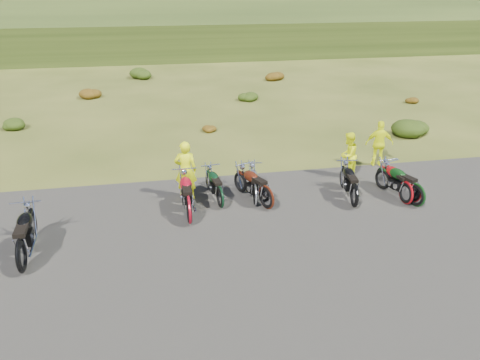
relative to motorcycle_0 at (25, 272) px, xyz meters
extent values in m
plane|color=#384316|center=(5.99, 0.79, 0.00)|extent=(300.00, 300.00, 0.00)
cube|color=black|center=(5.99, -1.21, 0.00)|extent=(20.00, 12.00, 0.04)
cube|color=#2A3A13|center=(5.99, 110.79, 0.00)|extent=(300.00, 90.00, 9.17)
ellipsoid|color=#1E330C|center=(-3.11, 12.09, 0.31)|extent=(1.03, 1.03, 0.61)
ellipsoid|color=#64310C|center=(-0.21, 17.39, 0.38)|extent=(1.30, 1.30, 0.77)
ellipsoid|color=#1E330C|center=(2.69, 22.69, 0.46)|extent=(1.56, 1.56, 0.92)
ellipsoid|color=#64310C|center=(5.59, 9.99, 0.23)|extent=(0.77, 0.77, 0.45)
ellipsoid|color=#1E330C|center=(8.49, 15.29, 0.31)|extent=(1.03, 1.03, 0.61)
ellipsoid|color=#64310C|center=(11.39, 20.59, 0.38)|extent=(1.30, 1.30, 0.77)
ellipsoid|color=#1E330C|center=(14.29, 7.89, 0.46)|extent=(1.56, 1.56, 0.92)
ellipsoid|color=#64310C|center=(17.19, 13.19, 0.23)|extent=(0.77, 0.77, 0.45)
imported|color=#DAE50C|center=(4.09, 3.25, 0.93)|extent=(0.74, 0.55, 1.86)
imported|color=#DAE50C|center=(9.62, 3.89, 0.80)|extent=(0.98, 0.96, 1.59)
imported|color=#DAE50C|center=(11.18, 4.73, 0.83)|extent=(1.05, 0.66, 1.67)
camera|label=1|loc=(3.25, -10.00, 6.35)|focal=35.00mm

